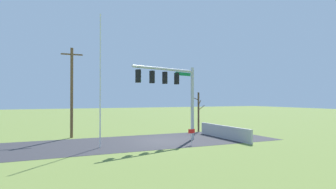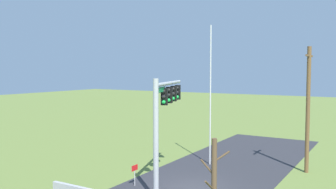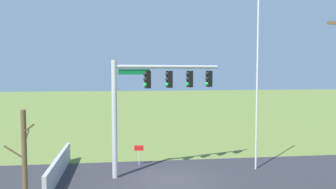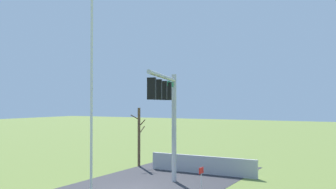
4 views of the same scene
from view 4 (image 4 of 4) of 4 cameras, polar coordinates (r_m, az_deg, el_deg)
name	(u,v)px [view 4 (image 4 of 4)]	position (r m, az deg, el deg)	size (l,w,h in m)	color
sidewalk_corner	(182,178)	(23.47, 2.10, -12.57)	(6.00, 6.00, 0.01)	#B7B5AD
retaining_fence	(202,165)	(24.94, 5.15, -10.55)	(0.20, 7.36, 1.15)	#A8A8AD
signal_mast	(167,104)	(20.02, -0.09, -1.46)	(6.23, 2.27, 6.28)	#B2B5BA
flagpole	(92,95)	(15.05, -11.52, -0.11)	(0.10, 0.10, 9.82)	silver
bare_tree	(139,136)	(27.55, -4.41, -6.31)	(1.27, 1.02, 4.23)	brown
open_sign	(201,173)	(20.17, 5.06, -11.83)	(0.56, 0.04, 1.22)	silver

